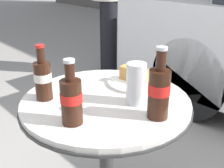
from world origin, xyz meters
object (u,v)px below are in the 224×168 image
lunch_plate_near (134,80)px  cola_bottle_right (43,78)px  bistro_table (106,134)px  drinking_glass (136,85)px  cola_bottle_left (159,91)px  cola_bottle_center (71,99)px

lunch_plate_near → cola_bottle_right: bearing=-110.1°
bistro_table → cola_bottle_right: cola_bottle_right is taller
bistro_table → cola_bottle_right: bearing=-132.4°
cola_bottle_right → drinking_glass: size_ratio=1.38×
cola_bottle_right → drinking_glass: (0.26, 0.23, -0.01)m
cola_bottle_left → cola_bottle_right: bearing=-151.7°
bistro_table → drinking_glass: bearing=29.4°
cola_bottle_left → lunch_plate_near: 0.30m
cola_bottle_left → cola_bottle_right: size_ratio=1.15×
cola_bottle_right → cola_bottle_center: bearing=-6.6°
cola_bottle_left → drinking_glass: 0.13m
bistro_table → cola_bottle_left: cola_bottle_left is taller
cola_bottle_left → drinking_glass: cola_bottle_left is taller
bistro_table → lunch_plate_near: size_ratio=3.12×
bistro_table → cola_bottle_right: (-0.16, -0.17, 0.24)m
cola_bottle_left → lunch_plate_near: bearing=148.7°
cola_bottle_center → cola_bottle_left: bearing=55.0°
drinking_glass → lunch_plate_near: bearing=135.2°
cola_bottle_left → bistro_table: bearing=-171.7°
bistro_table → cola_bottle_left: (0.22, 0.03, 0.25)m
cola_bottle_right → bistro_table: bearing=47.6°
bistro_table → lunch_plate_near: lunch_plate_near is taller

